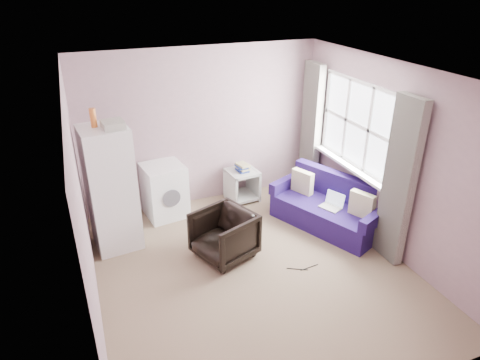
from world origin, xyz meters
The scene contains 8 objects.
room centered at (0.02, 0.01, 1.25)m, with size 3.84×4.24×2.54m.
armchair centered at (-0.25, 0.42, 0.36)m, with size 0.70×0.65×0.72m, color black.
fridge centered at (-1.53, 1.24, 0.87)m, with size 0.66×0.65×1.96m.
washing_machine centered at (-0.73, 1.80, 0.44)m, with size 0.67×0.67×0.84m.
side_table centered at (0.57, 1.83, 0.30)m, with size 0.52×0.52×0.65m.
sofa centered at (1.50, 0.62, 0.27)m, with size 1.37×1.84×0.75m.
window_dressing centered at (1.78, 0.70, 1.11)m, with size 0.17×2.62×2.18m.
floor_cables centered at (0.61, -0.22, 0.01)m, with size 0.42×0.14×0.01m.
Camera 1 is at (-1.79, -4.08, 3.43)m, focal length 32.00 mm.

